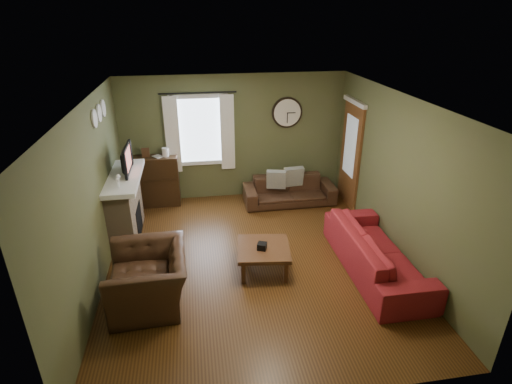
{
  "coord_description": "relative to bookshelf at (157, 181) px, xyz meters",
  "views": [
    {
      "loc": [
        -0.84,
        -5.38,
        3.73
      ],
      "look_at": [
        0.1,
        0.4,
        1.05
      ],
      "focal_mm": 28.0,
      "sensor_mm": 36.0,
      "label": 1
    }
  ],
  "objects": [
    {
      "name": "floor",
      "position": [
        1.63,
        -2.39,
        -0.52
      ],
      "size": [
        4.6,
        5.2,
        0.0
      ],
      "primitive_type": "cube",
      "color": "#482A11",
      "rests_on": "ground"
    },
    {
      "name": "ceiling",
      "position": [
        1.63,
        -2.39,
        2.08
      ],
      "size": [
        4.6,
        5.2,
        0.0
      ],
      "primitive_type": "cube",
      "color": "white",
      "rests_on": "ground"
    },
    {
      "name": "wall_left",
      "position": [
        -0.67,
        -2.39,
        0.78
      ],
      "size": [
        0.0,
        5.2,
        2.6
      ],
      "primitive_type": "cube",
      "color": "#515732",
      "rests_on": "ground"
    },
    {
      "name": "wall_right",
      "position": [
        3.93,
        -2.39,
        0.78
      ],
      "size": [
        0.0,
        5.2,
        2.6
      ],
      "primitive_type": "cube",
      "color": "#515732",
      "rests_on": "ground"
    },
    {
      "name": "wall_back",
      "position": [
        1.63,
        0.21,
        0.78
      ],
      "size": [
        4.6,
        0.0,
        2.6
      ],
      "primitive_type": "cube",
      "color": "#515732",
      "rests_on": "ground"
    },
    {
      "name": "wall_front",
      "position": [
        1.63,
        -4.99,
        0.78
      ],
      "size": [
        4.6,
        0.0,
        2.6
      ],
      "primitive_type": "cube",
      "color": "#515732",
      "rests_on": "ground"
    },
    {
      "name": "fireplace",
      "position": [
        -0.47,
        -1.24,
        0.03
      ],
      "size": [
        0.4,
        1.4,
        1.1
      ],
      "primitive_type": "cube",
      "color": "gray",
      "rests_on": "floor"
    },
    {
      "name": "firebox",
      "position": [
        -0.28,
        -1.24,
        -0.22
      ],
      "size": [
        0.04,
        0.6,
        0.55
      ],
      "primitive_type": "cube",
      "color": "black",
      "rests_on": "fireplace"
    },
    {
      "name": "mantel",
      "position": [
        -0.44,
        -1.24,
        0.62
      ],
      "size": [
        0.58,
        1.6,
        0.08
      ],
      "primitive_type": "cube",
      "color": "white",
      "rests_on": "fireplace"
    },
    {
      "name": "tv",
      "position": [
        -0.42,
        -1.09,
        0.83
      ],
      "size": [
        0.08,
        0.6,
        0.35
      ],
      "primitive_type": "imported",
      "rotation": [
        0.0,
        0.0,
        1.57
      ],
      "color": "black",
      "rests_on": "mantel"
    },
    {
      "name": "tv_screen",
      "position": [
        -0.34,
        -1.09,
        0.89
      ],
      "size": [
        0.02,
        0.62,
        0.36
      ],
      "primitive_type": "cube",
      "color": "#994C3F",
      "rests_on": "mantel"
    },
    {
      "name": "medallion_left",
      "position": [
        -0.65,
        -1.59,
        1.73
      ],
      "size": [
        0.28,
        0.28,
        0.03
      ],
      "primitive_type": "cylinder",
      "color": "white",
      "rests_on": "wall_left"
    },
    {
      "name": "medallion_mid",
      "position": [
        -0.65,
        -1.24,
        1.73
      ],
      "size": [
        0.28,
        0.28,
        0.03
      ],
      "primitive_type": "cylinder",
      "color": "white",
      "rests_on": "wall_left"
    },
    {
      "name": "medallion_right",
      "position": [
        -0.65,
        -0.89,
        1.73
      ],
      "size": [
        0.28,
        0.28,
        0.03
      ],
      "primitive_type": "cylinder",
      "color": "white",
      "rests_on": "wall_left"
    },
    {
      "name": "window_pane",
      "position": [
        0.93,
        0.19,
        0.98
      ],
      "size": [
        1.0,
        0.02,
        1.3
      ],
      "primitive_type": null,
      "color": "silver",
      "rests_on": "wall_back"
    },
    {
      "name": "curtain_rod",
      "position": [
        0.93,
        0.09,
        1.75
      ],
      "size": [
        0.03,
        0.03,
        1.5
      ],
      "primitive_type": "cylinder",
      "color": "black",
      "rests_on": "wall_back"
    },
    {
      "name": "curtain_left",
      "position": [
        0.38,
        0.09,
        0.93
      ],
      "size": [
        0.28,
        0.04,
        1.55
      ],
      "primitive_type": "cube",
      "color": "white",
      "rests_on": "wall_back"
    },
    {
      "name": "curtain_right",
      "position": [
        1.48,
        0.09,
        0.93
      ],
      "size": [
        0.28,
        0.04,
        1.55
      ],
      "primitive_type": "cube",
      "color": "white",
      "rests_on": "wall_back"
    },
    {
      "name": "wall_clock",
      "position": [
        2.73,
        0.16,
        1.28
      ],
      "size": [
        0.64,
        0.06,
        0.64
      ],
      "primitive_type": null,
      "color": "white",
      "rests_on": "wall_back"
    },
    {
      "name": "door",
      "position": [
        3.9,
        -0.54,
        0.53
      ],
      "size": [
        0.05,
        0.9,
        2.1
      ],
      "primitive_type": "cube",
      "color": "brown",
      "rests_on": "floor"
    },
    {
      "name": "bookshelf",
      "position": [
        0.0,
        0.0,
        0.0
      ],
      "size": [
        0.88,
        0.38,
        1.05
      ],
      "primitive_type": null,
      "color": "black",
      "rests_on": "floor"
    },
    {
      "name": "book",
      "position": [
        0.01,
        -0.07,
        0.44
      ],
      "size": [
        0.25,
        0.26,
        0.02
      ],
      "primitive_type": "imported",
      "rotation": [
        0.0,
        0.0,
        0.65
      ],
      "color": "#492C19",
      "rests_on": "bookshelf"
    },
    {
      "name": "sofa_brown",
      "position": [
        2.7,
        -0.36,
        -0.25
      ],
      "size": [
        1.88,
        0.74,
        0.55
      ],
      "primitive_type": "imported",
      "color": "#382216",
      "rests_on": "floor"
    },
    {
      "name": "pillow_left",
      "position": [
        2.81,
        -0.27,
        0.03
      ],
      "size": [
        0.42,
        0.16,
        0.41
      ],
      "primitive_type": "cube",
      "rotation": [
        0.0,
        0.0,
        0.1
      ],
      "color": "gray",
      "rests_on": "sofa_brown"
    },
    {
      "name": "pillow_right",
      "position": [
        2.42,
        -0.37,
        0.03
      ],
      "size": [
        0.41,
        0.22,
        0.4
      ],
      "primitive_type": "cube",
      "rotation": [
        0.0,
        0.0,
        -0.26
      ],
      "color": "gray",
      "rests_on": "sofa_brown"
    },
    {
      "name": "sofa_red",
      "position": [
        3.46,
        -2.94,
        -0.19
      ],
      "size": [
        0.91,
        2.32,
        0.68
      ],
      "primitive_type": "imported",
      "rotation": [
        0.0,
        0.0,
        1.57
      ],
      "color": "maroon",
      "rests_on": "floor"
    },
    {
      "name": "armchair",
      "position": [
        0.06,
        -3.13,
        -0.14
      ],
      "size": [
        1.09,
        1.23,
        0.77
      ],
      "primitive_type": "imported",
      "rotation": [
        0.0,
        0.0,
        -1.52
      ],
      "color": "#382216",
      "rests_on": "floor"
    },
    {
      "name": "coffee_table",
      "position": [
        1.75,
        -2.66,
        -0.31
      ],
      "size": [
        0.88,
        0.88,
        0.42
      ],
      "primitive_type": null,
      "rotation": [
        0.0,
        0.0,
        -0.13
      ],
      "color": "#492C19",
      "rests_on": "floor"
    },
    {
      "name": "tissue_box",
      "position": [
        1.71,
        -2.71,
        -0.12
      ],
      "size": [
        0.17,
        0.17,
        0.1
      ],
      "primitive_type": "cube",
      "rotation": [
        0.0,
        0.0,
        -0.39
      ],
      "color": "black",
      "rests_on": "coffee_table"
    },
    {
      "name": "wine_glass_a",
      "position": [
        -0.42,
        -1.79,
        0.75
      ],
      "size": [
        0.06,
        0.06,
        0.18
      ],
      "primitive_type": null,
      "color": "white",
      "rests_on": "mantel"
    },
    {
      "name": "wine_glass_b",
      "position": [
        -0.42,
        -1.7,
        0.75
      ],
      "size": [
        0.07,
        0.07,
        0.2
      ],
      "primitive_type": null,
      "color": "white",
      "rests_on": "mantel"
    }
  ]
}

